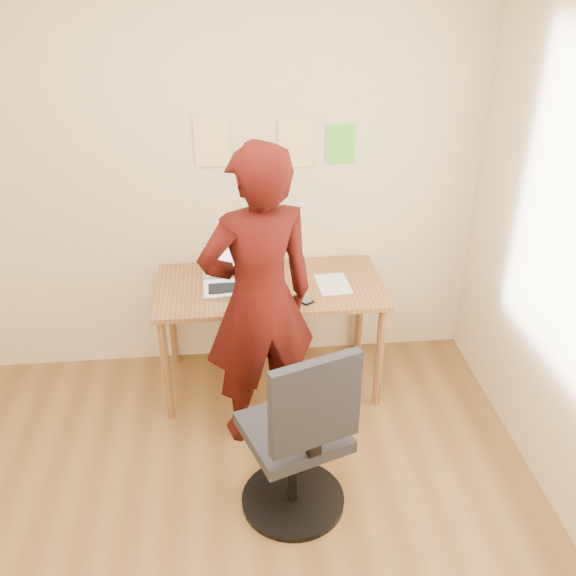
{
  "coord_description": "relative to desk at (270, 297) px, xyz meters",
  "views": [
    {
      "loc": [
        0.12,
        -2.09,
        2.64
      ],
      "look_at": [
        0.43,
        0.95,
        0.95
      ],
      "focal_mm": 40.0,
      "sensor_mm": 36.0,
      "label": 1
    }
  ],
  "objects": [
    {
      "name": "phone",
      "position": [
        0.18,
        -0.21,
        0.09
      ],
      "size": [
        0.13,
        0.15,
        0.01
      ],
      "rotation": [
        0.0,
        0.0,
        0.62
      ],
      "color": "black",
      "rests_on": "desk"
    },
    {
      "name": "wall_note_left",
      "position": [
        -0.31,
        0.36,
        0.89
      ],
      "size": [
        0.21,
        0.0,
        0.3
      ],
      "primitive_type": "cube",
      "color": "#ECD68D",
      "rests_on": "room"
    },
    {
      "name": "office_chair",
      "position": [
        0.06,
        -1.12,
        -0.21
      ],
      "size": [
        0.59,
        0.6,
        1.05
      ],
      "rotation": [
        0.0,
        0.0,
        0.34
      ],
      "color": "black",
      "rests_on": "ground"
    },
    {
      "name": "wall_note_mid",
      "position": [
        0.2,
        0.36,
        0.87
      ],
      "size": [
        0.21,
        0.0,
        0.3
      ],
      "primitive_type": "cube",
      "color": "#ECD68D",
      "rests_on": "room"
    },
    {
      "name": "wall_note_right",
      "position": [
        0.48,
        0.36,
        0.86
      ],
      "size": [
        0.18,
        0.0,
        0.24
      ],
      "primitive_type": "cube",
      "color": "#5CDF32",
      "rests_on": "room"
    },
    {
      "name": "desk",
      "position": [
        0.0,
        0.0,
        0.0
      ],
      "size": [
        1.4,
        0.7,
        0.74
      ],
      "color": "#925E32",
      "rests_on": "ground"
    },
    {
      "name": "laptop",
      "position": [
        -0.24,
        0.02,
        0.14
      ],
      "size": [
        0.34,
        0.31,
        0.24
      ],
      "rotation": [
        0.0,
        0.0,
        0.02
      ],
      "color": "#B5B5BC",
      "rests_on": "desk"
    },
    {
      "name": "paper_sheet",
      "position": [
        0.39,
        -0.03,
        0.09
      ],
      "size": [
        0.21,
        0.29,
        0.0
      ],
      "primitive_type": "cube",
      "rotation": [
        0.0,
        0.0,
        0.06
      ],
      "color": "white",
      "rests_on": "desk"
    },
    {
      "name": "person",
      "position": [
        -0.09,
        -0.46,
        0.24
      ],
      "size": [
        0.74,
        0.58,
        1.79
      ],
      "primitive_type": "imported",
      "rotation": [
        0.0,
        0.0,
        3.41
      ],
      "color": "#370A07",
      "rests_on": "ground"
    },
    {
      "name": "room",
      "position": [
        -0.36,
        -1.38,
        0.7
      ],
      "size": [
        3.58,
        3.58,
        2.78
      ],
      "color": "brown",
      "rests_on": "ground"
    }
  ]
}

